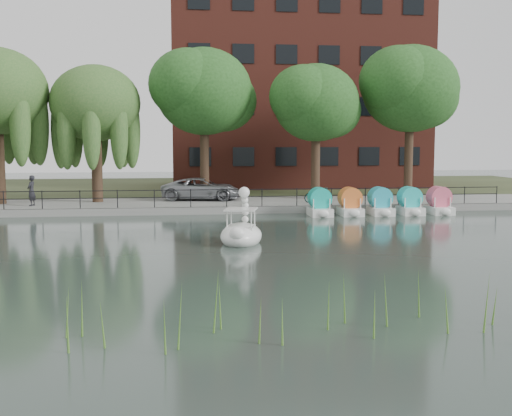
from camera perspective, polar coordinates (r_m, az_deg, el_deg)
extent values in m
plane|color=#3A4640|center=(22.94, 0.01, -4.31)|extent=(120.00, 120.00, 0.00)
cube|color=gray|center=(38.69, -2.95, 0.26)|extent=(40.00, 6.00, 0.40)
cube|color=gray|center=(35.77, -2.60, -0.22)|extent=(40.00, 0.25, 0.40)
cube|color=#47512D|center=(52.61, -4.07, 1.80)|extent=(60.00, 22.00, 0.36)
cylinder|color=black|center=(35.86, -2.64, 1.64)|extent=(32.00, 0.04, 0.04)
cylinder|color=black|center=(35.89, -2.63, 1.01)|extent=(32.00, 0.04, 0.04)
cylinder|color=black|center=(35.90, -2.63, 0.93)|extent=(0.05, 0.05, 1.00)
cube|color=#4C1E16|center=(53.55, 3.51, 11.71)|extent=(20.00, 10.00, 18.00)
cylinder|color=#473323|center=(39.71, -13.95, 3.28)|extent=(0.60, 0.60, 3.80)
ellipsoid|color=#547535|center=(39.72, -14.10, 9.04)|extent=(5.32, 5.32, 4.52)
cylinder|color=#473323|center=(40.46, -4.59, 3.99)|extent=(0.60, 0.60, 4.50)
ellipsoid|color=#35712B|center=(40.53, -4.65, 10.29)|extent=(6.00, 6.00, 5.10)
cylinder|color=#473323|center=(40.89, 5.31, 3.69)|extent=(0.60, 0.60, 4.05)
ellipsoid|color=#35712B|center=(40.91, 5.37, 9.30)|extent=(5.40, 5.40, 4.59)
cylinder|color=#473323|center=(43.68, 13.41, 4.15)|extent=(0.60, 0.60, 4.72)
ellipsoid|color=#35712B|center=(43.78, 13.56, 10.27)|extent=(6.30, 6.30, 5.36)
imported|color=gray|center=(39.86, -4.84, 1.85)|extent=(3.44, 6.00, 1.58)
imported|color=gray|center=(38.24, 5.58, 1.22)|extent=(0.64, 1.73, 1.00)
imported|color=black|center=(38.35, -19.34, 1.65)|extent=(0.64, 0.81, 1.98)
ellipsoid|color=white|center=(25.79, -1.32, -2.50)|extent=(2.22, 2.92, 0.58)
cube|color=white|center=(25.65, -1.36, -1.89)|extent=(1.31, 1.38, 0.29)
cube|color=white|center=(25.60, -1.34, -0.11)|extent=(1.48, 1.55, 0.06)
ellipsoid|color=white|center=(24.67, -1.69, -2.33)|extent=(0.70, 0.61, 0.54)
sphere|color=white|center=(26.44, -1.06, 1.39)|extent=(0.46, 0.46, 0.46)
cone|color=black|center=(26.75, -0.97, 1.39)|extent=(0.25, 0.29, 0.19)
cylinder|color=yellow|center=(26.62, -1.01, 1.38)|extent=(0.27, 0.15, 0.25)
cube|color=white|center=(35.01, 5.70, -0.35)|extent=(1.15, 1.70, 0.44)
cylinder|color=#16B8A6|center=(35.03, 5.67, 0.86)|extent=(0.90, 1.20, 0.90)
cube|color=white|center=(35.42, 8.38, -0.31)|extent=(1.15, 1.70, 0.44)
cylinder|color=orange|center=(35.45, 8.36, 0.88)|extent=(0.90, 1.20, 0.90)
cube|color=white|center=(35.92, 10.99, -0.27)|extent=(1.15, 1.70, 0.44)
cylinder|color=#27AAC1|center=(35.94, 10.97, 0.91)|extent=(0.90, 1.20, 0.90)
cube|color=white|center=(36.48, 13.53, -0.23)|extent=(1.15, 1.70, 0.44)
cylinder|color=#27C1BF|center=(36.50, 13.51, 0.93)|extent=(0.90, 1.20, 0.90)
cube|color=white|center=(37.11, 15.99, -0.19)|extent=(1.15, 1.70, 0.44)
cylinder|color=#E55C7B|center=(37.13, 15.96, 0.95)|extent=(0.90, 1.20, 0.90)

